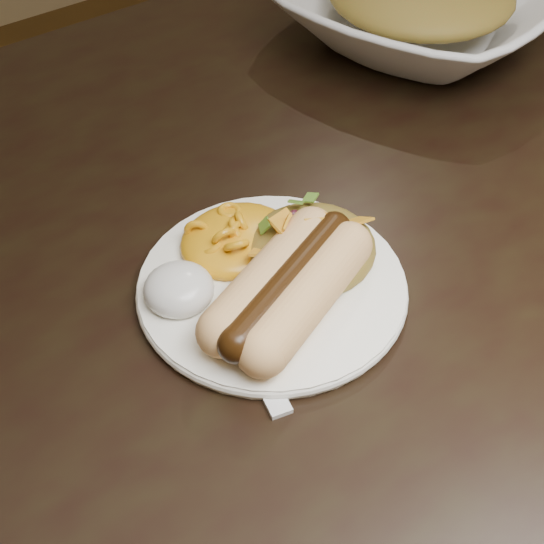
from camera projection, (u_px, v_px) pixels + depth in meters
table at (332, 301)px, 0.69m from camera, size 1.60×0.90×0.75m
plate at (272, 286)px, 0.57m from camera, size 0.24×0.24×0.01m
hotdog at (289, 285)px, 0.54m from camera, size 0.13×0.11×0.04m
mac_and_cheese at (237, 227)px, 0.58m from camera, size 0.10×0.09×0.04m
sour_cream at (178, 282)px, 0.54m from camera, size 0.05×0.05×0.03m
taco_salad at (311, 238)px, 0.57m from camera, size 0.10×0.10×0.05m
fork at (254, 359)px, 0.53m from camera, size 0.06×0.15×0.00m
serving_bowl at (419, 9)px, 0.82m from camera, size 0.37×0.37×0.07m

